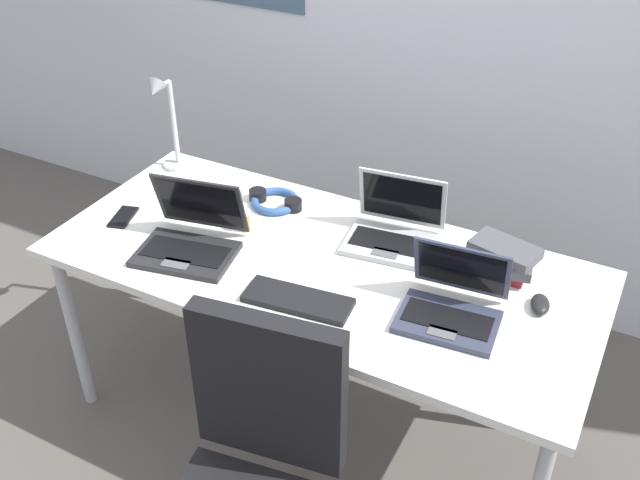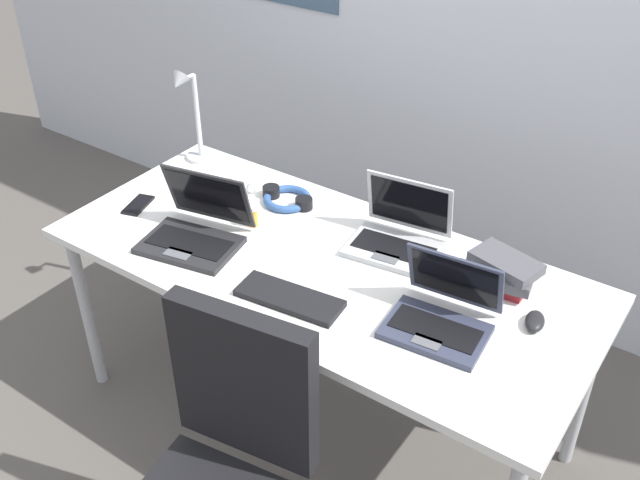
{
  "view_description": "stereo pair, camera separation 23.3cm",
  "coord_description": "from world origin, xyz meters",
  "px_view_note": "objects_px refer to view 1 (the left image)",
  "views": [
    {
      "loc": [
        0.9,
        -1.7,
        2.13
      ],
      "look_at": [
        0.0,
        0.0,
        0.82
      ],
      "focal_mm": 40.89,
      "sensor_mm": 36.0,
      "label": 1
    },
    {
      "loc": [
        1.1,
        -1.58,
        2.13
      ],
      "look_at": [
        0.0,
        0.0,
        0.82
      ],
      "focal_mm": 40.89,
      "sensor_mm": 36.0,
      "label": 2
    }
  ],
  "objects_px": {
    "external_keyboard": "(298,300)",
    "headphones": "(275,201)",
    "laptop_back_right": "(452,305)",
    "laptop_near_mouse": "(190,238)",
    "cell_phone": "(123,217)",
    "book_stack": "(502,259)",
    "computer_mouse": "(540,304)",
    "pill_bottle": "(245,220)",
    "laptop_back_left": "(394,230)",
    "coffee_mug": "(227,191)",
    "desk_lamp": "(168,124)"
  },
  "relations": [
    {
      "from": "cell_phone",
      "to": "coffee_mug",
      "type": "relative_size",
      "value": 1.2
    },
    {
      "from": "book_stack",
      "to": "coffee_mug",
      "type": "bearing_deg",
      "value": -177.58
    },
    {
      "from": "external_keyboard",
      "to": "pill_bottle",
      "type": "relative_size",
      "value": 4.18
    },
    {
      "from": "laptop_back_right",
      "to": "laptop_back_left",
      "type": "height_order",
      "value": "laptop_back_left"
    },
    {
      "from": "coffee_mug",
      "to": "computer_mouse",
      "type": "bearing_deg",
      "value": -4.04
    },
    {
      "from": "desk_lamp",
      "to": "cell_phone",
      "type": "relative_size",
      "value": 2.94
    },
    {
      "from": "desk_lamp",
      "to": "headphones",
      "type": "bearing_deg",
      "value": -5.06
    },
    {
      "from": "laptop_near_mouse",
      "to": "computer_mouse",
      "type": "height_order",
      "value": "laptop_near_mouse"
    },
    {
      "from": "book_stack",
      "to": "headphones",
      "type": "bearing_deg",
      "value": 178.57
    },
    {
      "from": "laptop_near_mouse",
      "to": "book_stack",
      "type": "xyz_separation_m",
      "value": [
        0.95,
        0.36,
        0.01
      ]
    },
    {
      "from": "desk_lamp",
      "to": "laptop_back_right",
      "type": "distance_m",
      "value": 1.33
    },
    {
      "from": "laptop_back_right",
      "to": "laptop_near_mouse",
      "type": "height_order",
      "value": "laptop_near_mouse"
    },
    {
      "from": "headphones",
      "to": "laptop_near_mouse",
      "type": "bearing_deg",
      "value": -105.0
    },
    {
      "from": "laptop_back_left",
      "to": "laptop_near_mouse",
      "type": "bearing_deg",
      "value": -148.22
    },
    {
      "from": "laptop_back_right",
      "to": "pill_bottle",
      "type": "distance_m",
      "value": 0.79
    },
    {
      "from": "headphones",
      "to": "external_keyboard",
      "type": "bearing_deg",
      "value": -52.59
    },
    {
      "from": "external_keyboard",
      "to": "coffee_mug",
      "type": "relative_size",
      "value": 2.92
    },
    {
      "from": "desk_lamp",
      "to": "headphones",
      "type": "height_order",
      "value": "desk_lamp"
    },
    {
      "from": "cell_phone",
      "to": "headphones",
      "type": "xyz_separation_m",
      "value": [
        0.43,
        0.33,
        0.01
      ]
    },
    {
      "from": "laptop_back_right",
      "to": "pill_bottle",
      "type": "xyz_separation_m",
      "value": [
        -0.78,
        0.11,
        -0.0
      ]
    },
    {
      "from": "computer_mouse",
      "to": "cell_phone",
      "type": "bearing_deg",
      "value": 173.71
    },
    {
      "from": "desk_lamp",
      "to": "headphones",
      "type": "distance_m",
      "value": 0.53
    },
    {
      "from": "external_keyboard",
      "to": "book_stack",
      "type": "height_order",
      "value": "book_stack"
    },
    {
      "from": "external_keyboard",
      "to": "headphones",
      "type": "distance_m",
      "value": 0.58
    },
    {
      "from": "laptop_back_right",
      "to": "book_stack",
      "type": "relative_size",
      "value": 1.35
    },
    {
      "from": "laptop_back_left",
      "to": "laptop_near_mouse",
      "type": "relative_size",
      "value": 0.9
    },
    {
      "from": "computer_mouse",
      "to": "coffee_mug",
      "type": "distance_m",
      "value": 1.17
    },
    {
      "from": "desk_lamp",
      "to": "book_stack",
      "type": "height_order",
      "value": "desk_lamp"
    },
    {
      "from": "cell_phone",
      "to": "book_stack",
      "type": "xyz_separation_m",
      "value": [
        1.28,
        0.31,
        0.05
      ]
    },
    {
      "from": "laptop_back_right",
      "to": "coffee_mug",
      "type": "xyz_separation_m",
      "value": [
        -0.94,
        0.24,
        0.0
      ]
    },
    {
      "from": "laptop_back_left",
      "to": "computer_mouse",
      "type": "distance_m",
      "value": 0.54
    },
    {
      "from": "external_keyboard",
      "to": "headphones",
      "type": "relative_size",
      "value": 1.54
    },
    {
      "from": "coffee_mug",
      "to": "laptop_back_right",
      "type": "bearing_deg",
      "value": -14.23
    },
    {
      "from": "pill_bottle",
      "to": "book_stack",
      "type": "distance_m",
      "value": 0.87
    },
    {
      "from": "book_stack",
      "to": "computer_mouse",
      "type": "bearing_deg",
      "value": -38.86
    },
    {
      "from": "desk_lamp",
      "to": "external_keyboard",
      "type": "distance_m",
      "value": 1.0
    },
    {
      "from": "laptop_back_left",
      "to": "external_keyboard",
      "type": "relative_size",
      "value": 1.0
    },
    {
      "from": "computer_mouse",
      "to": "external_keyboard",
      "type": "bearing_deg",
      "value": -168.21
    },
    {
      "from": "computer_mouse",
      "to": "book_stack",
      "type": "distance_m",
      "value": 0.2
    },
    {
      "from": "computer_mouse",
      "to": "pill_bottle",
      "type": "xyz_separation_m",
      "value": [
        -1.01,
        -0.05,
        0.02
      ]
    },
    {
      "from": "laptop_near_mouse",
      "to": "cell_phone",
      "type": "xyz_separation_m",
      "value": [
        -0.33,
        0.05,
        -0.04
      ]
    },
    {
      "from": "laptop_near_mouse",
      "to": "book_stack",
      "type": "bearing_deg",
      "value": 20.66
    },
    {
      "from": "laptop_back_left",
      "to": "computer_mouse",
      "type": "bearing_deg",
      "value": -13.5
    },
    {
      "from": "headphones",
      "to": "pill_bottle",
      "type": "height_order",
      "value": "pill_bottle"
    },
    {
      "from": "laptop_near_mouse",
      "to": "external_keyboard",
      "type": "distance_m",
      "value": 0.46
    },
    {
      "from": "external_keyboard",
      "to": "computer_mouse",
      "type": "relative_size",
      "value": 3.44
    },
    {
      "from": "laptop_near_mouse",
      "to": "headphones",
      "type": "xyz_separation_m",
      "value": [
        0.1,
        0.38,
        -0.03
      ]
    },
    {
      "from": "laptop_back_left",
      "to": "book_stack",
      "type": "xyz_separation_m",
      "value": [
        0.37,
        -0.0,
        0.01
      ]
    },
    {
      "from": "external_keyboard",
      "to": "pill_bottle",
      "type": "height_order",
      "value": "pill_bottle"
    },
    {
      "from": "desk_lamp",
      "to": "coffee_mug",
      "type": "relative_size",
      "value": 3.54
    }
  ]
}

